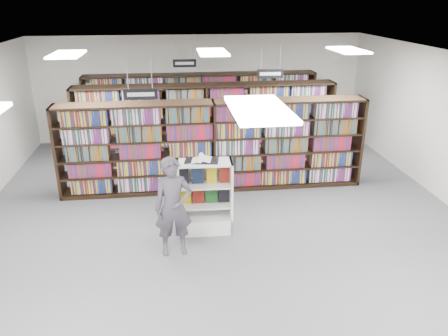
{
  "coord_description": "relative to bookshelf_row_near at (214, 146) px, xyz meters",
  "views": [
    {
      "loc": [
        -0.93,
        -7.47,
        4.3
      ],
      "look_at": [
        0.06,
        0.5,
        1.1
      ],
      "focal_mm": 35.0,
      "sensor_mm": 36.0,
      "label": 1
    }
  ],
  "objects": [
    {
      "name": "floor",
      "position": [
        0.0,
        -2.0,
        -1.05
      ],
      "size": [
        12.0,
        12.0,
        0.0
      ],
      "primitive_type": "plane",
      "color": "#55555A",
      "rests_on": "ground"
    },
    {
      "name": "ceiling",
      "position": [
        0.0,
        -2.0,
        2.15
      ],
      "size": [
        10.0,
        12.0,
        0.1
      ],
      "primitive_type": "cube",
      "color": "silver",
      "rests_on": "wall_back"
    },
    {
      "name": "wall_back",
      "position": [
        0.0,
        4.0,
        0.55
      ],
      "size": [
        10.0,
        0.1,
        3.2
      ],
      "primitive_type": "cube",
      "color": "silver",
      "rests_on": "ground"
    },
    {
      "name": "bookshelf_row_near",
      "position": [
        0.0,
        0.0,
        0.0
      ],
      "size": [
        7.0,
        0.6,
        2.1
      ],
      "color": "black",
      "rests_on": "floor"
    },
    {
      "name": "bookshelf_row_mid",
      "position": [
        0.0,
        2.0,
        0.0
      ],
      "size": [
        7.0,
        0.6,
        2.1
      ],
      "color": "black",
      "rests_on": "floor"
    },
    {
      "name": "bookshelf_row_far",
      "position": [
        0.0,
        3.7,
        0.0
      ],
      "size": [
        7.0,
        0.6,
        2.1
      ],
      "color": "black",
      "rests_on": "floor"
    },
    {
      "name": "aisle_sign_left",
      "position": [
        -1.5,
        -1.0,
        1.48
      ],
      "size": [
        0.65,
        0.02,
        0.8
      ],
      "color": "#B2B2B7",
      "rests_on": "ceiling"
    },
    {
      "name": "aisle_sign_right",
      "position": [
        1.5,
        1.0,
        1.48
      ],
      "size": [
        0.65,
        0.02,
        0.8
      ],
      "color": "#B2B2B7",
      "rests_on": "ceiling"
    },
    {
      "name": "aisle_sign_center",
      "position": [
        -0.5,
        3.0,
        1.48
      ],
      "size": [
        0.65,
        0.02,
        0.8
      ],
      "color": "#B2B2B7",
      "rests_on": "ceiling"
    },
    {
      "name": "troffer_front_center",
      "position": [
        0.0,
        -5.0,
        2.11
      ],
      "size": [
        0.6,
        1.2,
        0.04
      ],
      "primitive_type": "cube",
      "color": "white",
      "rests_on": "ceiling"
    },
    {
      "name": "troffer_back_left",
      "position": [
        -3.0,
        0.0,
        2.11
      ],
      "size": [
        0.6,
        1.2,
        0.04
      ],
      "primitive_type": "cube",
      "color": "white",
      "rests_on": "ceiling"
    },
    {
      "name": "troffer_back_center",
      "position": [
        0.0,
        0.0,
        2.11
      ],
      "size": [
        0.6,
        1.2,
        0.04
      ],
      "primitive_type": "cube",
      "color": "white",
      "rests_on": "ceiling"
    },
    {
      "name": "troffer_back_right",
      "position": [
        3.0,
        0.0,
        2.11
      ],
      "size": [
        0.6,
        1.2,
        0.04
      ],
      "primitive_type": "cube",
      "color": "white",
      "rests_on": "ceiling"
    },
    {
      "name": "endcap_display",
      "position": [
        -0.37,
        -1.95,
        -0.57
      ],
      "size": [
        1.04,
        0.54,
        1.44
      ],
      "rotation": [
        0.0,
        0.0,
        -0.03
      ],
      "color": "white",
      "rests_on": "floor"
    },
    {
      "name": "open_book",
      "position": [
        -0.42,
        -1.94,
        0.42
      ],
      "size": [
        0.67,
        0.46,
        0.13
      ],
      "rotation": [
        0.0,
        0.0,
        -0.17
      ],
      "color": "black",
      "rests_on": "endcap_display"
    },
    {
      "name": "shopper",
      "position": [
        -0.97,
        -2.7,
        -0.15
      ],
      "size": [
        0.69,
        0.48,
        1.8
      ],
      "primitive_type": "imported",
      "rotation": [
        0.0,
        0.0,
        0.08
      ],
      "color": "#48444D",
      "rests_on": "floor"
    }
  ]
}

